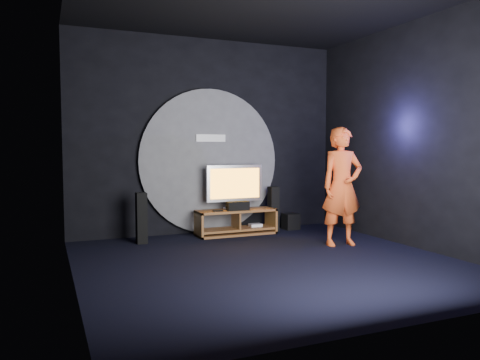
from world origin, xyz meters
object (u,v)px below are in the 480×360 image
object	(u,v)px
subwoofer	(291,221)
media_console	(236,224)
tower_speaker_right	(273,209)
tv	(235,185)
tower_speaker_left	(141,218)
player	(342,186)

from	to	relation	value
subwoofer	media_console	bearing A→B (deg)	-174.97
tower_speaker_right	tv	bearing A→B (deg)	-179.60
media_console	tv	size ratio (longest dim) A/B	1.37
tower_speaker_left	player	distance (m)	3.25
tower_speaker_left	subwoofer	size ratio (longest dim) A/B	2.75
subwoofer	player	distance (m)	1.77
tower_speaker_right	player	world-z (taller)	player
tv	subwoofer	xyz separation A→B (m)	(1.17, 0.03, -0.73)
media_console	tower_speaker_left	bearing A→B (deg)	-176.24
subwoofer	player	xyz separation A→B (m)	(0.04, -1.58, 0.79)
subwoofer	tv	bearing A→B (deg)	-178.29
media_console	tv	distance (m)	0.69
tower_speaker_left	subwoofer	distance (m)	2.89
tower_speaker_left	tower_speaker_right	bearing A→B (deg)	4.27
player	tower_speaker_right	bearing A→B (deg)	111.68
media_console	subwoofer	bearing A→B (deg)	5.03
tower_speaker_left	subwoofer	bearing A→B (deg)	4.28
media_console	player	size ratio (longest dim) A/B	0.77
media_console	tv	xyz separation A→B (m)	(-0.01, 0.07, 0.69)
tv	tower_speaker_left	bearing A→B (deg)	-173.97
tower_speaker_left	player	size ratio (longest dim) A/B	0.44
tower_speaker_left	subwoofer	world-z (taller)	tower_speaker_left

